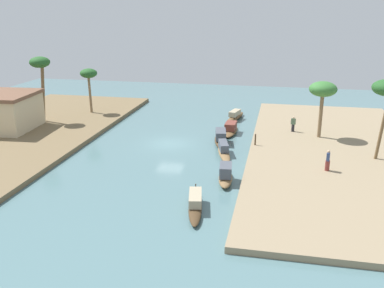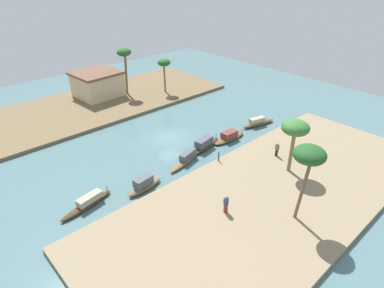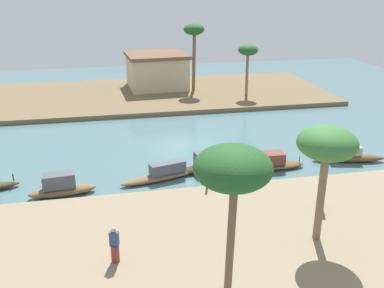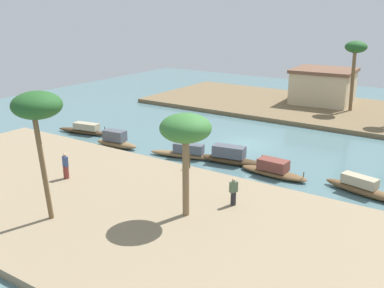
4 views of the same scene
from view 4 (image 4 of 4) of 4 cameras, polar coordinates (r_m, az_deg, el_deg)
river_water at (r=37.71m, az=6.71°, el=-0.06°), size 67.01×67.01×0.00m
riverbank_left at (r=25.91m, az=-9.34°, el=-7.93°), size 36.49×14.97×0.42m
riverbank_right at (r=51.27m, az=14.70°, el=4.36°), size 36.49×14.97×0.42m
sampan_upstream_small at (r=37.10m, az=-9.49°, el=0.41°), size 3.91×1.42×1.38m
sampan_near_left_bank at (r=41.51m, az=-13.29°, el=1.77°), size 5.31×1.81×1.00m
sampan_with_red_awning at (r=29.53m, az=20.48°, el=-5.15°), size 5.07×1.99×1.13m
sampan_with_tall_canopy at (r=32.99m, az=4.81°, el=-1.62°), size 5.27×1.97×1.31m
sampan_midstream at (r=34.14m, az=-0.94°, el=-1.06°), size 5.20×2.13×1.10m
sampan_open_hull at (r=31.03m, az=10.14°, el=-3.21°), size 4.80×1.37×1.15m
person_on_near_bank at (r=30.01m, az=-15.50°, el=-2.86°), size 0.43×0.42×1.68m
person_by_mooring at (r=25.30m, az=5.20°, el=-6.01°), size 0.40×0.50×1.57m
mooring_post at (r=30.75m, az=-0.35°, el=-2.12°), size 0.14×0.14×1.03m
palm_tree_left_near at (r=23.14m, az=-18.79°, el=4.27°), size 2.44×2.44×6.70m
palm_tree_left_far at (r=22.75m, az=-0.81°, el=1.70°), size 2.63×2.63×5.47m
palm_tree_right_tall at (r=49.21m, az=19.77°, el=10.87°), size 2.17×2.17×7.12m
riverside_building at (r=53.06m, az=16.07°, el=7.01°), size 6.90×6.55×3.77m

